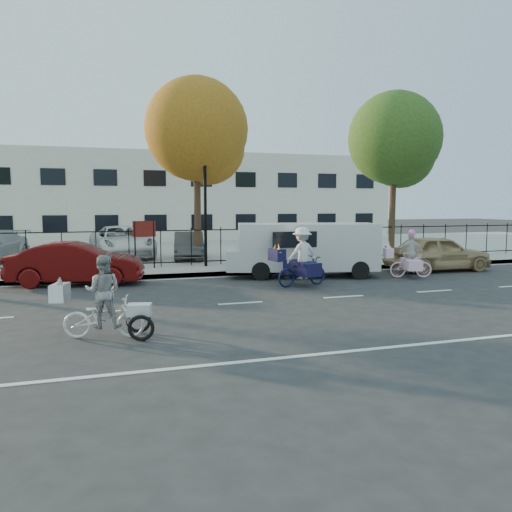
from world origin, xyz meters
name	(u,v)px	position (x,y,z in m)	size (l,w,h in m)	color
ground	(241,303)	(0.00, 0.00, 0.00)	(120.00, 120.00, 0.00)	#333334
road_markings	(241,303)	(0.00, 0.00, 0.01)	(60.00, 9.52, 0.01)	silver
curb	(202,274)	(0.00, 5.05, 0.07)	(60.00, 0.10, 0.15)	#A8A399
sidewalk	(197,271)	(0.00, 6.10, 0.07)	(60.00, 2.20, 0.15)	#A8A399
parking_lot	(166,250)	(0.00, 15.00, 0.07)	(60.00, 15.60, 0.15)	#A8A399
iron_fence	(191,247)	(0.00, 7.20, 0.90)	(58.00, 0.06, 1.50)	black
building	(148,198)	(0.00, 25.00, 3.00)	(34.00, 10.00, 6.00)	silver
lamppost	(205,190)	(0.50, 6.80, 3.11)	(0.36, 0.36, 4.33)	black
street_sign	(144,235)	(-1.85, 6.80, 1.42)	(0.85, 0.06, 1.80)	black
zebra_trike	(104,306)	(-3.43, -2.45, 0.63)	(1.90, 1.02, 1.62)	silver
unicorn_bike	(410,260)	(6.89, 2.54, 0.63)	(1.72, 1.25, 1.70)	beige
bull_bike	(301,263)	(2.58, 2.07, 0.74)	(2.06, 1.44, 1.86)	#101437
white_van	(304,247)	(3.49, 3.98, 1.05)	(5.67, 2.93, 1.89)	silver
red_sedan	(77,263)	(-4.19, 4.50, 0.69)	(1.45, 4.16, 1.37)	#510A09
gold_sedan	(438,253)	(8.99, 3.80, 0.70)	(1.65, 4.10, 1.40)	tan
lot_car_b	(122,242)	(-2.50, 11.14, 0.87)	(2.39, 5.18, 1.44)	silver
lot_car_c	(189,245)	(0.34, 9.72, 0.75)	(1.26, 3.62, 1.19)	#44464B
tree_mid	(200,135)	(0.59, 8.20, 5.41)	(4.21, 4.21, 7.72)	#442D1D
tree_east	(396,143)	(9.32, 7.36, 5.29)	(4.12, 4.12, 7.55)	#442D1D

